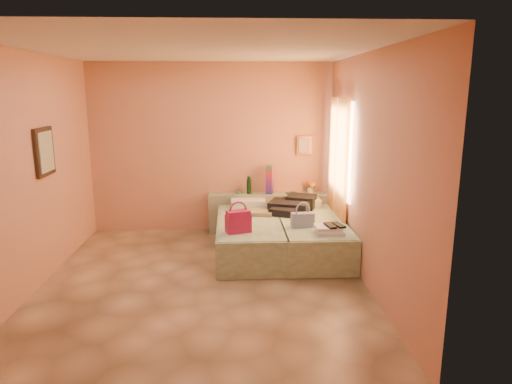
{
  "coord_description": "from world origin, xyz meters",
  "views": [
    {
      "loc": [
        0.43,
        -5.35,
        2.35
      ],
      "look_at": [
        0.69,
        0.85,
        0.96
      ],
      "focal_mm": 32.0,
      "sensor_mm": 36.0,
      "label": 1
    }
  ],
  "objects_px": {
    "bed_left": "(249,236)",
    "green_book": "(292,193)",
    "blue_handbag": "(303,220)",
    "magenta_handbag": "(238,221)",
    "bed_right": "(310,235)",
    "headboard_ledge": "(270,212)",
    "water_bottle": "(249,186)",
    "towel_stack": "(330,230)",
    "flower_vase": "(310,186)"
  },
  "relations": [
    {
      "from": "headboard_ledge",
      "to": "magenta_handbag",
      "type": "distance_m",
      "value": 1.75
    },
    {
      "from": "flower_vase",
      "to": "towel_stack",
      "type": "relative_size",
      "value": 0.67
    },
    {
      "from": "towel_stack",
      "to": "magenta_handbag",
      "type": "bearing_deg",
      "value": 174.54
    },
    {
      "from": "bed_left",
      "to": "water_bottle",
      "type": "height_order",
      "value": "water_bottle"
    },
    {
      "from": "water_bottle",
      "to": "green_book",
      "type": "height_order",
      "value": "water_bottle"
    },
    {
      "from": "bed_left",
      "to": "towel_stack",
      "type": "bearing_deg",
      "value": -34.72
    },
    {
      "from": "water_bottle",
      "to": "headboard_ledge",
      "type": "bearing_deg",
      "value": -2.5
    },
    {
      "from": "water_bottle",
      "to": "flower_vase",
      "type": "distance_m",
      "value": 1.04
    },
    {
      "from": "headboard_ledge",
      "to": "bed_left",
      "type": "distance_m",
      "value": 1.12
    },
    {
      "from": "flower_vase",
      "to": "bed_left",
      "type": "bearing_deg",
      "value": -134.07
    },
    {
      "from": "green_book",
      "to": "blue_handbag",
      "type": "xyz_separation_m",
      "value": [
        -0.02,
        -1.4,
        -0.06
      ]
    },
    {
      "from": "flower_vase",
      "to": "bed_right",
      "type": "bearing_deg",
      "value": -98.49
    },
    {
      "from": "flower_vase",
      "to": "magenta_handbag",
      "type": "bearing_deg",
      "value": -126.2
    },
    {
      "from": "water_bottle",
      "to": "flower_vase",
      "type": "bearing_deg",
      "value": 1.88
    },
    {
      "from": "bed_left",
      "to": "towel_stack",
      "type": "height_order",
      "value": "towel_stack"
    },
    {
      "from": "bed_left",
      "to": "bed_right",
      "type": "bearing_deg",
      "value": -0.95
    },
    {
      "from": "bed_left",
      "to": "blue_handbag",
      "type": "xyz_separation_m",
      "value": [
        0.72,
        -0.38,
        0.35
      ]
    },
    {
      "from": "green_book",
      "to": "blue_handbag",
      "type": "height_order",
      "value": "blue_handbag"
    },
    {
      "from": "bed_left",
      "to": "green_book",
      "type": "relative_size",
      "value": 11.23
    },
    {
      "from": "headboard_ledge",
      "to": "bed_left",
      "type": "xyz_separation_m",
      "value": [
        -0.38,
        -1.05,
        -0.08
      ]
    },
    {
      "from": "flower_vase",
      "to": "blue_handbag",
      "type": "bearing_deg",
      "value": -102.94
    },
    {
      "from": "bed_right",
      "to": "towel_stack",
      "type": "height_order",
      "value": "towel_stack"
    },
    {
      "from": "bed_right",
      "to": "green_book",
      "type": "distance_m",
      "value": 1.11
    },
    {
      "from": "flower_vase",
      "to": "magenta_handbag",
      "type": "distance_m",
      "value": 2.08
    },
    {
      "from": "bed_right",
      "to": "blue_handbag",
      "type": "bearing_deg",
      "value": -115.65
    },
    {
      "from": "water_bottle",
      "to": "magenta_handbag",
      "type": "bearing_deg",
      "value": -96.59
    },
    {
      "from": "bed_right",
      "to": "magenta_handbag",
      "type": "distance_m",
      "value": 1.28
    },
    {
      "from": "magenta_handbag",
      "to": "blue_handbag",
      "type": "xyz_separation_m",
      "value": [
        0.89,
        0.2,
        -0.05
      ]
    },
    {
      "from": "headboard_ledge",
      "to": "bed_right",
      "type": "height_order",
      "value": "headboard_ledge"
    },
    {
      "from": "bed_right",
      "to": "water_bottle",
      "type": "distance_m",
      "value": 1.48
    },
    {
      "from": "water_bottle",
      "to": "blue_handbag",
      "type": "distance_m",
      "value": 1.62
    },
    {
      "from": "bed_right",
      "to": "headboard_ledge",
      "type": "bearing_deg",
      "value": 115.61
    },
    {
      "from": "green_book",
      "to": "blue_handbag",
      "type": "distance_m",
      "value": 1.4
    },
    {
      "from": "green_book",
      "to": "towel_stack",
      "type": "distance_m",
      "value": 1.74
    },
    {
      "from": "water_bottle",
      "to": "blue_handbag",
      "type": "height_order",
      "value": "water_bottle"
    },
    {
      "from": "flower_vase",
      "to": "blue_handbag",
      "type": "relative_size",
      "value": 0.75
    },
    {
      "from": "headboard_ledge",
      "to": "green_book",
      "type": "relative_size",
      "value": 11.52
    },
    {
      "from": "magenta_handbag",
      "to": "towel_stack",
      "type": "distance_m",
      "value": 1.21
    },
    {
      "from": "green_book",
      "to": "towel_stack",
      "type": "xyz_separation_m",
      "value": [
        0.3,
        -1.71,
        -0.11
      ]
    },
    {
      "from": "bed_right",
      "to": "towel_stack",
      "type": "xyz_separation_m",
      "value": [
        0.14,
        -0.69,
        0.3
      ]
    },
    {
      "from": "green_book",
      "to": "towel_stack",
      "type": "relative_size",
      "value": 0.51
    },
    {
      "from": "bed_left",
      "to": "water_bottle",
      "type": "bearing_deg",
      "value": 87.7
    },
    {
      "from": "bed_left",
      "to": "green_book",
      "type": "distance_m",
      "value": 1.32
    },
    {
      "from": "water_bottle",
      "to": "towel_stack",
      "type": "bearing_deg",
      "value": -60.05
    },
    {
      "from": "bed_left",
      "to": "towel_stack",
      "type": "xyz_separation_m",
      "value": [
        1.04,
        -0.69,
        0.3
      ]
    },
    {
      "from": "bed_right",
      "to": "green_book",
      "type": "relative_size",
      "value": 11.23
    },
    {
      "from": "green_book",
      "to": "bed_right",
      "type": "bearing_deg",
      "value": -91.72
    },
    {
      "from": "blue_handbag",
      "to": "headboard_ledge",
      "type": "bearing_deg",
      "value": 98.25
    },
    {
      "from": "bed_left",
      "to": "magenta_handbag",
      "type": "distance_m",
      "value": 0.72
    },
    {
      "from": "flower_vase",
      "to": "headboard_ledge",
      "type": "bearing_deg",
      "value": -175.9
    }
  ]
}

